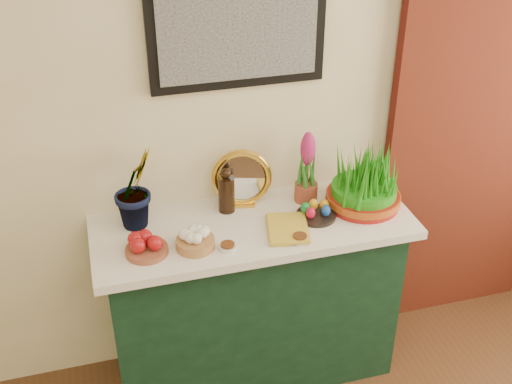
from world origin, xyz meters
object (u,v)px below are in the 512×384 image
at_px(mirror, 242,179).
at_px(book, 268,229).
at_px(hyacinth_green, 134,176).
at_px(wheatgrass_sabzeh, 365,182).
at_px(sideboard, 253,303).

xyz_separation_m(mirror, book, (0.05, -0.25, -0.12)).
relative_size(hyacinth_green, book, 2.07).
xyz_separation_m(hyacinth_green, mirror, (0.47, 0.03, -0.10)).
xyz_separation_m(hyacinth_green, book, (0.52, -0.21, -0.22)).
distance_m(hyacinth_green, book, 0.60).
bearing_deg(hyacinth_green, wheatgrass_sabzeh, -47.76).
height_order(hyacinth_green, wheatgrass_sabzeh, hyacinth_green).
distance_m(sideboard, book, 0.49).
height_order(sideboard, wheatgrass_sabzeh, wheatgrass_sabzeh).
height_order(sideboard, mirror, mirror).
height_order(mirror, wheatgrass_sabzeh, wheatgrass_sabzeh).
relative_size(mirror, wheatgrass_sabzeh, 0.82).
bearing_deg(hyacinth_green, book, -63.19).
distance_m(sideboard, hyacinth_green, 0.86).
distance_m(hyacinth_green, mirror, 0.48).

